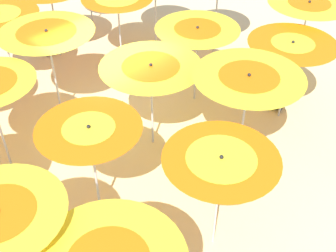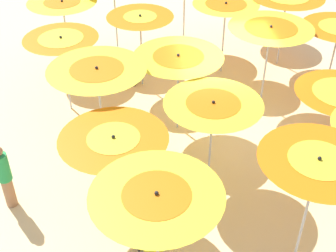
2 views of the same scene
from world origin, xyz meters
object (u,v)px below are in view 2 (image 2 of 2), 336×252
(beach_umbrella_13, at_px, (140,23))
(beach_umbrella_10, at_px, (317,169))
(beach_umbrella_19, at_px, (63,8))
(lounger_2, at_px, (140,230))
(beach_umbrella_7, at_px, (270,33))
(beach_umbrella_3, at_px, (286,3))
(beach_umbrella_18, at_px, (62,44))
(beach_umbrella_15, at_px, (157,203))
(beach_umbrella_17, at_px, (98,77))
(beach_umbrella_12, at_px, (178,62))
(beach_umbrella_11, at_px, (213,111))
(beach_ball, at_px, (334,183))
(lounger_1, at_px, (121,75))
(beach_umbrella_8, at_px, (226,9))
(beachgoer_0, at_px, (5,176))
(beach_umbrella_16, at_px, (114,146))

(beach_umbrella_13, bearing_deg, beach_umbrella_10, 111.88)
(beach_umbrella_19, xyz_separation_m, lounger_2, (-1.97, 7.35, -1.80))
(beach_umbrella_7, distance_m, beach_umbrella_19, 6.29)
(beach_umbrella_3, xyz_separation_m, beach_umbrella_10, (1.82, 7.67, 0.20))
(beach_umbrella_18, bearing_deg, beach_umbrella_15, 108.90)
(beach_umbrella_17, height_order, beach_umbrella_18, beach_umbrella_17)
(beach_umbrella_12, relative_size, lounger_2, 1.60)
(beach_umbrella_10, xyz_separation_m, beach_umbrella_11, (1.34, -2.38, -0.38))
(beach_ball, bearing_deg, lounger_1, -47.88)
(beach_umbrella_8, height_order, beach_ball, beach_umbrella_8)
(beach_umbrella_19, bearing_deg, beach_ball, 135.30)
(beach_umbrella_17, bearing_deg, beach_umbrella_13, -109.33)
(beach_umbrella_13, bearing_deg, beach_ball, 129.93)
(beach_umbrella_17, distance_m, lounger_1, 4.01)
(beach_umbrella_11, relative_size, beach_umbrella_12, 0.97)
(beach_umbrella_11, distance_m, beach_umbrella_18, 4.72)
(beach_umbrella_12, bearing_deg, beach_umbrella_7, -159.85)
(beach_umbrella_19, relative_size, beachgoer_0, 1.39)
(beach_umbrella_3, relative_size, beach_umbrella_13, 1.02)
(beach_umbrella_7, height_order, beach_umbrella_17, beach_umbrella_17)
(lounger_2, bearing_deg, beach_umbrella_3, -55.13)
(beach_umbrella_18, relative_size, beach_umbrella_19, 1.00)
(beach_umbrella_16, bearing_deg, beach_umbrella_13, -97.85)
(beach_umbrella_7, distance_m, lounger_2, 6.23)
(beach_umbrella_11, relative_size, beachgoer_0, 1.34)
(beach_umbrella_19, height_order, beach_ball, beach_umbrella_19)
(beach_umbrella_7, distance_m, beach_umbrella_8, 2.10)
(beach_umbrella_10, xyz_separation_m, beach_umbrella_18, (4.78, -5.60, -0.25))
(beach_umbrella_12, height_order, beach_umbrella_16, beach_umbrella_12)
(beach_umbrella_7, distance_m, beach_ball, 4.23)
(beach_umbrella_10, distance_m, beach_umbrella_17, 5.20)
(beach_umbrella_15, distance_m, beach_umbrella_17, 4.12)
(beach_umbrella_18, xyz_separation_m, beach_ball, (-6.24, 3.86, -1.86))
(beach_umbrella_16, xyz_separation_m, beach_ball, (-4.87, -0.37, -1.76))
(beach_umbrella_18, relative_size, lounger_2, 1.61)
(beach_umbrella_3, bearing_deg, beach_umbrella_10, 76.62)
(beach_umbrella_10, relative_size, lounger_2, 1.83)
(beach_umbrella_10, relative_size, beach_ball, 7.34)
(beach_umbrella_8, distance_m, beach_umbrella_13, 2.62)
(beach_umbrella_12, bearing_deg, beach_umbrella_8, -121.02)
(beach_umbrella_18, bearing_deg, beach_umbrella_19, -85.48)
(beach_umbrella_12, distance_m, lounger_2, 4.25)
(lounger_1, height_order, beachgoer_0, beachgoer_0)
(beach_umbrella_11, height_order, beach_umbrella_12, beach_umbrella_12)
(lounger_2, bearing_deg, beach_umbrella_13, -23.27)
(beach_umbrella_15, relative_size, beach_umbrella_19, 1.07)
(beach_umbrella_10, height_order, beach_umbrella_12, beach_umbrella_10)
(lounger_2, bearing_deg, beach_umbrella_19, -5.12)
(beach_umbrella_8, relative_size, beach_umbrella_13, 1.01)
(beach_umbrella_7, height_order, beach_umbrella_8, beach_umbrella_7)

